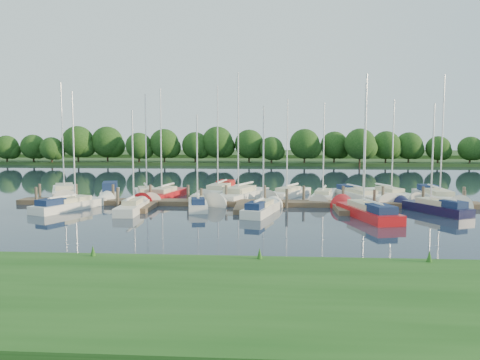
# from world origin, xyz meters

# --- Properties ---
(ground) EXTENTS (260.00, 260.00, 0.00)m
(ground) POSITION_xyz_m (0.00, 0.00, 0.00)
(ground) COLOR #171F2F
(ground) RESTS_ON ground
(near_bank) EXTENTS (90.00, 10.00, 0.50)m
(near_bank) POSITION_xyz_m (0.00, -16.00, 0.25)
(near_bank) COLOR #194914
(near_bank) RESTS_ON ground
(dock) EXTENTS (40.00, 6.00, 0.40)m
(dock) POSITION_xyz_m (0.00, 7.31, 0.20)
(dock) COLOR #4A3929
(dock) RESTS_ON ground
(mooring_pilings) EXTENTS (38.24, 2.84, 2.00)m
(mooring_pilings) POSITION_xyz_m (0.00, 8.43, 0.60)
(mooring_pilings) COLOR #473D33
(mooring_pilings) RESTS_ON ground
(far_shore) EXTENTS (180.00, 30.00, 0.60)m
(far_shore) POSITION_xyz_m (0.00, 75.00, 0.30)
(far_shore) COLOR #264219
(far_shore) RESTS_ON ground
(distant_hill) EXTENTS (220.00, 40.00, 1.40)m
(distant_hill) POSITION_xyz_m (0.00, 100.00, 0.70)
(distant_hill) COLOR #2B4D21
(distant_hill) RESTS_ON ground
(treeline) EXTENTS (145.33, 9.43, 8.11)m
(treeline) POSITION_xyz_m (-2.86, 61.85, 3.96)
(treeline) COLOR #38281C
(treeline) RESTS_ON ground
(sailboat_n_0) EXTENTS (5.26, 8.91, 11.63)m
(sailboat_n_0) POSITION_xyz_m (-18.16, 12.58, 0.28)
(sailboat_n_0) COLOR white
(sailboat_n_0) RESTS_ON ground
(motorboat) EXTENTS (3.03, 5.90, 1.88)m
(motorboat) POSITION_xyz_m (-13.42, 12.26, 0.38)
(motorboat) COLOR white
(motorboat) RESTS_ON ground
(sailboat_n_2) EXTENTS (4.11, 8.03, 10.28)m
(sailboat_n_2) POSITION_xyz_m (-9.60, 11.57, 0.27)
(sailboat_n_2) COLOR white
(sailboat_n_2) RESTS_ON ground
(sailboat_n_3) EXTENTS (3.34, 8.57, 10.79)m
(sailboat_n_3) POSITION_xyz_m (-7.99, 11.43, 0.27)
(sailboat_n_3) COLOR #B61015
(sailboat_n_3) RESTS_ON ground
(sailboat_n_4) EXTENTS (3.44, 8.96, 11.32)m
(sailboat_n_4) POSITION_xyz_m (-2.93, 14.44, 0.33)
(sailboat_n_4) COLOR white
(sailboat_n_4) RESTS_ON ground
(sailboat_n_5) EXTENTS (5.12, 9.48, 12.23)m
(sailboat_n_5) POSITION_xyz_m (-0.65, 11.20, 0.28)
(sailboat_n_5) COLOR white
(sailboat_n_5) RESTS_ON ground
(sailboat_n_6) EXTENTS (4.76, 7.59, 9.90)m
(sailboat_n_6) POSITION_xyz_m (3.93, 13.88, 0.27)
(sailboat_n_6) COLOR white
(sailboat_n_6) RESTS_ON ground
(sailboat_n_7) EXTENTS (3.00, 7.44, 9.38)m
(sailboat_n_7) POSITION_xyz_m (7.16, 11.74, 0.27)
(sailboat_n_7) COLOR white
(sailboat_n_7) RESTS_ON ground
(sailboat_n_8) EXTENTS (4.43, 8.86, 11.16)m
(sailboat_n_8) POSITION_xyz_m (10.78, 12.38, 0.31)
(sailboat_n_8) COLOR white
(sailboat_n_8) RESTS_ON ground
(sailboat_n_9) EXTENTS (3.98, 7.61, 9.79)m
(sailboat_n_9) POSITION_xyz_m (13.74, 13.43, 0.27)
(sailboat_n_9) COLOR white
(sailboat_n_9) RESTS_ON ground
(sailboat_n_10) EXTENTS (2.23, 9.30, 11.81)m
(sailboat_n_10) POSITION_xyz_m (17.56, 11.40, 0.32)
(sailboat_n_10) COLOR white
(sailboat_n_10) RESTS_ON ground
(sailboat_s_0) EXTENTS (4.30, 7.74, 9.96)m
(sailboat_s_0) POSITION_xyz_m (-14.04, 4.87, 0.31)
(sailboat_s_0) COLOR white
(sailboat_s_0) RESTS_ON ground
(sailboat_s_1) EXTENTS (1.71, 6.42, 8.38)m
(sailboat_s_1) POSITION_xyz_m (-8.62, 3.89, 0.28)
(sailboat_s_1) COLOR white
(sailboat_s_1) RESTS_ON ground
(sailboat_s_2) EXTENTS (2.40, 6.30, 8.10)m
(sailboat_s_2) POSITION_xyz_m (-3.76, 5.79, 0.32)
(sailboat_s_2) COLOR white
(sailboat_s_2) RESTS_ON ground
(sailboat_s_3) EXTENTS (3.02, 6.75, 8.67)m
(sailboat_s_3) POSITION_xyz_m (1.59, 3.71, 0.32)
(sailboat_s_3) COLOR white
(sailboat_s_3) RESTS_ON ground
(sailboat_s_4) EXTENTS (3.76, 8.67, 10.95)m
(sailboat_s_4) POSITION_xyz_m (9.35, 2.71, 0.33)
(sailboat_s_4) COLOR #B61015
(sailboat_s_4) RESTS_ON ground
(sailboat_s_5) EXTENTS (4.19, 6.64, 8.91)m
(sailboat_s_5) POSITION_xyz_m (15.07, 4.98, 0.33)
(sailboat_s_5) COLOR black
(sailboat_s_5) RESTS_ON ground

